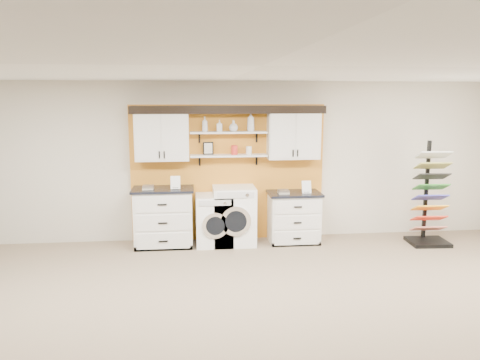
{
  "coord_description": "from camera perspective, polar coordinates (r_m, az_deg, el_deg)",
  "views": [
    {
      "loc": [
        -0.63,
        -4.19,
        2.53
      ],
      "look_at": [
        0.04,
        2.3,
        1.37
      ],
      "focal_mm": 35.0,
      "sensor_mm": 36.0,
      "label": 1
    }
  ],
  "objects": [
    {
      "name": "wall_back",
      "position": [
        8.3,
        -1.49,
        2.28
      ],
      "size": [
        10.0,
        0.0,
        10.0
      ],
      "primitive_type": "plane",
      "rotation": [
        1.57,
        0.0,
        0.0
      ],
      "color": "beige",
      "rests_on": "floor"
    },
    {
      "name": "base_cabinet_left",
      "position": [
        8.11,
        -9.28,
        -4.49
      ],
      "size": [
        1.03,
        0.66,
        1.01
      ],
      "color": "silver",
      "rests_on": "floor"
    },
    {
      "name": "floor",
      "position": [
        4.94,
        2.44,
        -20.71
      ],
      "size": [
        10.0,
        10.0,
        0.0
      ],
      "primitive_type": "plane",
      "color": "#806C56",
      "rests_on": "ground"
    },
    {
      "name": "upper_cabinet_left",
      "position": [
        8.03,
        -9.49,
        5.33
      ],
      "size": [
        0.9,
        0.35,
        0.84
      ],
      "color": "silver",
      "rests_on": "wall_back"
    },
    {
      "name": "canister_cream",
      "position": [
        8.11,
        1.08,
        3.63
      ],
      "size": [
        0.1,
        0.1,
        0.14
      ],
      "primitive_type": "cylinder",
      "color": "silver",
      "rests_on": "shelf_lower"
    },
    {
      "name": "shelf_lower",
      "position": [
        8.08,
        -1.39,
        3.0
      ],
      "size": [
        1.32,
        0.28,
        0.03
      ],
      "primitive_type": "cube",
      "color": "silver",
      "rests_on": "wall_back"
    },
    {
      "name": "soap_bottle_d",
      "position": [
        8.07,
        1.32,
        7.14
      ],
      "size": [
        0.15,
        0.15,
        0.33
      ],
      "primitive_type": "imported",
      "rotation": [
        0.0,
        0.0,
        -0.23
      ],
      "color": "silver",
      "rests_on": "shelf_upper"
    },
    {
      "name": "dryer",
      "position": [
        8.12,
        -0.73,
        -4.34
      ],
      "size": [
        0.72,
        0.71,
        1.01
      ],
      "color": "white",
      "rests_on": "floor"
    },
    {
      "name": "sample_rack",
      "position": [
        8.75,
        22.05,
        -3.68
      ],
      "size": [
        0.68,
        0.58,
        1.79
      ],
      "rotation": [
        0.0,
        0.0,
        -0.06
      ],
      "color": "black",
      "rests_on": "floor"
    },
    {
      "name": "soap_bottle_c",
      "position": [
        8.04,
        -0.8,
        6.63
      ],
      "size": [
        0.21,
        0.21,
        0.19
      ],
      "primitive_type": "imported",
      "rotation": [
        0.0,
        0.0,
        3.75
      ],
      "color": "silver",
      "rests_on": "shelf_upper"
    },
    {
      "name": "accent_panel",
      "position": [
        8.29,
        -1.47,
        0.88
      ],
      "size": [
        3.4,
        0.07,
        2.4
      ],
      "primitive_type": "cube",
      "color": "orange",
      "rests_on": "wall_back"
    },
    {
      "name": "base_cabinet_right",
      "position": [
        8.3,
        6.56,
        -4.5
      ],
      "size": [
        0.91,
        0.66,
        0.89
      ],
      "color": "silver",
      "rests_on": "floor"
    },
    {
      "name": "upper_cabinet_right",
      "position": [
        8.21,
        6.53,
        5.5
      ],
      "size": [
        0.9,
        0.35,
        0.84
      ],
      "color": "silver",
      "rests_on": "wall_back"
    },
    {
      "name": "soap_bottle_a",
      "position": [
        8.01,
        -4.31,
        6.81
      ],
      "size": [
        0.12,
        0.13,
        0.25
      ],
      "primitive_type": "imported",
      "rotation": [
        0.0,
        0.0,
        3.47
      ],
      "color": "silver",
      "rests_on": "shelf_upper"
    },
    {
      "name": "crown_molding",
      "position": [
        8.03,
        -1.42,
        8.67
      ],
      "size": [
        3.3,
        0.41,
        0.13
      ],
      "color": "black",
      "rests_on": "wall_back"
    },
    {
      "name": "soap_bottle_b",
      "position": [
        8.02,
        -2.51,
        6.64
      ],
      "size": [
        0.1,
        0.1,
        0.2
      ],
      "primitive_type": "imported",
      "rotation": [
        0.0,
        0.0,
        3.02
      ],
      "color": "silver",
      "rests_on": "shelf_upper"
    },
    {
      "name": "picture_frame",
      "position": [
        8.09,
        -3.9,
        3.88
      ],
      "size": [
        0.18,
        0.02,
        0.22
      ],
      "color": "black",
      "rests_on": "shelf_lower"
    },
    {
      "name": "canister_red",
      "position": [
        8.08,
        -0.68,
        3.68
      ],
      "size": [
        0.11,
        0.11,
        0.16
      ],
      "primitive_type": "cylinder",
      "color": "red",
      "rests_on": "shelf_lower"
    },
    {
      "name": "ceiling",
      "position": [
        4.25,
        2.73,
        13.75
      ],
      "size": [
        10.0,
        10.0,
        0.0
      ],
      "primitive_type": "plane",
      "rotation": [
        3.14,
        0.0,
        0.0
      ],
      "color": "white",
      "rests_on": "wall_back"
    },
    {
      "name": "shelf_upper",
      "position": [
        8.04,
        -1.4,
        5.83
      ],
      "size": [
        1.32,
        0.28,
        0.03
      ],
      "primitive_type": "cube",
      "color": "silver",
      "rests_on": "wall_back"
    },
    {
      "name": "washer",
      "position": [
        8.12,
        -3.16,
        -4.85
      ],
      "size": [
        0.62,
        0.71,
        0.87
      ],
      "color": "white",
      "rests_on": "floor"
    }
  ]
}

